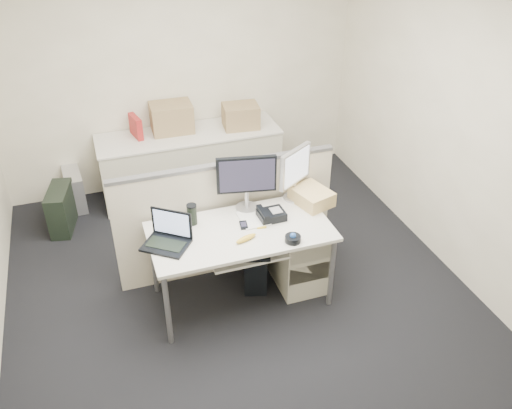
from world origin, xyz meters
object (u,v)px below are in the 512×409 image
object	(u,v)px
monitor_main	(247,183)
desk_phone	(271,215)
desk	(241,237)
laptop	(165,233)

from	to	relation	value
monitor_main	desk_phone	world-z (taller)	monitor_main
desk	monitor_main	world-z (taller)	monitor_main
monitor_main	laptop	size ratio (longest dim) A/B	1.46
desk_phone	desk	bearing A→B (deg)	-166.98
desk	laptop	distance (m)	0.65
desk	desk_phone	bearing A→B (deg)	14.93
monitor_main	laptop	bearing A→B (deg)	-146.61
desk	desk_phone	world-z (taller)	desk_phone
laptop	desk_phone	bearing A→B (deg)	43.01
monitor_main	laptop	xyz separation A→B (m)	(-0.77, -0.32, -0.12)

